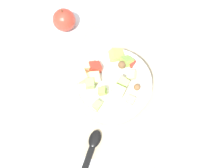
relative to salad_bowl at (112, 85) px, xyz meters
name	(u,v)px	position (x,y,z in m)	size (l,w,h in m)	color
ground_plane	(118,88)	(0.02, -0.02, -0.05)	(2.40, 2.40, 0.00)	silver
placemat	(118,87)	(0.02, -0.02, -0.05)	(0.49, 0.36, 0.01)	tan
salad_bowl	(112,85)	(0.00, 0.00, 0.00)	(0.25, 0.25, 0.12)	white
serving_spoon	(91,152)	(-0.21, 0.00, -0.04)	(0.20, 0.04, 0.01)	black
whole_apple	(64,20)	(0.20, 0.25, -0.01)	(0.08, 0.08, 0.10)	#BC3828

